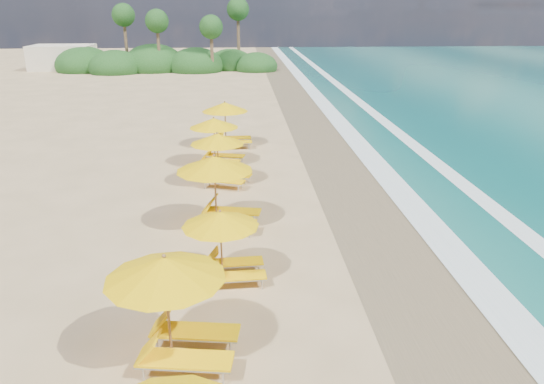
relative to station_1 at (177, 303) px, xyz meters
name	(u,v)px	position (x,y,z in m)	size (l,w,h in m)	color
ground	(272,224)	(2.46, 7.26, -1.43)	(160.00, 160.00, 0.00)	tan
wet_sand	(383,221)	(6.46, 7.26, -1.43)	(4.00, 160.00, 0.01)	olive
surf_foam	(457,218)	(9.16, 7.26, -1.41)	(4.00, 160.00, 0.01)	white
station_1	(177,303)	(0.00, 0.00, 0.00)	(2.99, 2.83, 2.56)	olive
station_2	(227,241)	(0.98, 3.41, -0.24)	(2.39, 2.23, 2.14)	olive
station_3	(221,187)	(0.72, 7.11, 0.04)	(3.17, 3.03, 2.63)	olive
station_4	(222,156)	(0.61, 11.58, -0.14)	(2.97, 2.91, 2.31)	olive
station_5	(218,138)	(0.35, 14.53, -0.11)	(2.92, 2.82, 2.35)	olive
station_6	(229,121)	(0.81, 17.91, -0.03)	(2.71, 2.50, 2.50)	olive
treeline	(162,62)	(-7.48, 52.78, -0.44)	(25.80, 8.80, 9.74)	#163D14
beach_building	(63,57)	(-19.54, 55.26, -0.03)	(7.00, 5.00, 2.80)	beige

